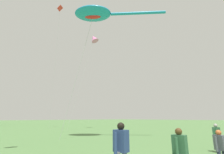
{
  "coord_description": "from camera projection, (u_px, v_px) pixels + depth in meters",
  "views": [
    {
      "loc": [
        -6.13,
        -0.55,
        1.77
      ],
      "look_at": [
        2.12,
        8.32,
        4.74
      ],
      "focal_mm": 26.7,
      "sensor_mm": 36.0,
      "label": 1
    }
  ],
  "objects": [
    {
      "name": "small_kite_tiny_distant",
      "position": [
        59.0,
        15.0,
        32.52
      ],
      "size": [
        1.37,
        2.63,
        23.14
      ],
      "rotation": [
        0.0,
        0.0,
        2.23
      ],
      "color": "red",
      "rests_on": "ground"
    },
    {
      "name": "big_show_kite",
      "position": [
        95.0,
        14.0,
        16.42
      ],
      "size": [
        7.08,
        7.37,
        12.14
      ],
      "rotation": [
        0.0,
        0.0,
        2.33
      ],
      "color": "#1E8CBF",
      "rests_on": "ground"
    },
    {
      "name": "person_dark_jacket",
      "position": [
        180.0,
        151.0,
        4.66
      ],
      "size": [
        0.53,
        0.39,
        1.48
      ],
      "rotation": [
        0.0,
        0.0,
        1.65
      ],
      "color": "#282D42",
      "rests_on": "ground"
    },
    {
      "name": "small_kite_bird_shape",
      "position": [
        94.0,
        38.0,
        29.4
      ],
      "size": [
        4.65,
        2.06,
        16.21
      ],
      "rotation": [
        0.0,
        0.0,
        0.61
      ],
      "color": "pink",
      "rests_on": "ground"
    },
    {
      "name": "person_redhead_woman",
      "position": [
        121.0,
        147.0,
        4.74
      ],
      "size": [
        0.59,
        0.44,
        1.64
      ],
      "rotation": [
        0.0,
        0.0,
        1.67
      ],
      "color": "slate",
      "rests_on": "ground"
    },
    {
      "name": "person_child_front",
      "position": [
        217.0,
        136.0,
        8.84
      ],
      "size": [
        0.51,
        0.42,
        1.46
      ],
      "rotation": [
        0.0,
        0.0,
        1.89
      ],
      "color": "black",
      "rests_on": "ground"
    },
    {
      "name": "person_navy_jacket",
      "position": [
        221.0,
        147.0,
        5.7
      ],
      "size": [
        0.47,
        0.39,
        1.36
      ],
      "rotation": [
        0.0,
        0.0,
        1.26
      ],
      "color": "#282D42",
      "rests_on": "ground"
    }
  ]
}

